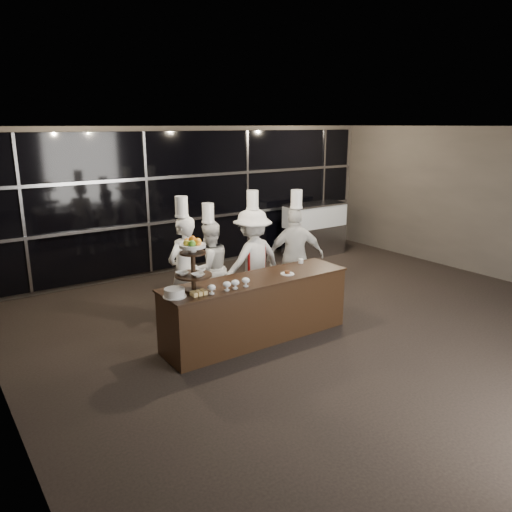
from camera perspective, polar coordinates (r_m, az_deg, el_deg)
room at (r=6.88m, az=13.77°, el=1.52°), size 10.00×10.00×10.00m
window_wall at (r=10.72m, az=-6.44°, el=6.54°), size 8.60×0.10×2.80m
buffet_counter at (r=7.22m, az=0.07°, el=-5.99°), size 2.84×0.74×0.92m
display_stand at (r=6.45m, az=-7.22°, el=-0.50°), size 0.48×0.48×0.74m
compotes at (r=6.57m, az=-2.98°, el=-3.20°), size 0.64×0.11×0.12m
layer_cake at (r=6.39m, az=-9.31°, el=-4.17°), size 0.30×0.30×0.11m
pastry_squares at (r=6.42m, az=-6.57°, el=-4.22°), size 0.19×0.13×0.05m
small_plate at (r=7.27m, az=3.60°, el=-1.98°), size 0.20×0.20×0.05m
chef_cup at (r=7.86m, az=5.15°, el=-0.57°), size 0.08×0.08×0.07m
display_case at (r=11.89m, az=6.69°, el=3.35°), size 1.49×0.65×1.24m
chef_a at (r=7.74m, az=-8.24°, el=-1.49°), size 0.73×0.62×2.00m
chef_b at (r=8.13m, az=-5.35°, el=-1.30°), size 0.79×0.63×1.83m
chef_c at (r=8.26m, az=-0.39°, el=-0.38°), size 1.16×0.73×2.01m
chef_d at (r=8.53m, az=4.51°, el=0.04°), size 1.07×0.80×1.99m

